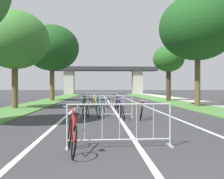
% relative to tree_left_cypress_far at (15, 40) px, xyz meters
% --- Properties ---
extents(grass_verge_left, '(2.84, 67.62, 0.05)m').
position_rel_tree_left_cypress_far_xyz_m(grass_verge_left, '(0.46, 11.14, -4.58)').
color(grass_verge_left, '#477A38').
rests_on(grass_verge_left, ground).
extents(grass_verge_right, '(2.84, 67.62, 0.05)m').
position_rel_tree_left_cypress_far_xyz_m(grass_verge_right, '(12.73, 11.14, -4.58)').
color(grass_verge_right, '#477A38').
rests_on(grass_verge_right, ground).
extents(sidewalk_path_right, '(2.34, 67.62, 0.08)m').
position_rel_tree_left_cypress_far_xyz_m(sidewalk_path_right, '(15.32, 11.14, -4.57)').
color(sidewalk_path_right, '#ADA89E').
rests_on(sidewalk_path_right, ground).
extents(lane_stripe_center, '(0.14, 39.12, 0.01)m').
position_rel_tree_left_cypress_far_xyz_m(lane_stripe_center, '(6.60, 3.04, -4.61)').
color(lane_stripe_center, silver).
rests_on(lane_stripe_center, ground).
extents(lane_stripe_right_lane, '(0.14, 39.12, 0.01)m').
position_rel_tree_left_cypress_far_xyz_m(lane_stripe_right_lane, '(9.19, 3.04, -4.61)').
color(lane_stripe_right_lane, silver).
rests_on(lane_stripe_right_lane, ground).
extents(lane_stripe_left_lane, '(0.14, 39.12, 0.01)m').
position_rel_tree_left_cypress_far_xyz_m(lane_stripe_left_lane, '(4.00, 3.04, -4.61)').
color(lane_stripe_left_lane, silver).
rests_on(lane_stripe_left_lane, ground).
extents(overpass_bridge, '(22.95, 3.52, 5.78)m').
position_rel_tree_left_cypress_far_xyz_m(overpass_bridge, '(6.60, 39.36, -0.47)').
color(overpass_bridge, '#2D2D30').
rests_on(overpass_bridge, ground).
extents(tree_left_cypress_far, '(4.58, 4.58, 6.58)m').
position_rel_tree_left_cypress_far_xyz_m(tree_left_cypress_far, '(0.00, 0.00, 0.00)').
color(tree_left_cypress_far, brown).
rests_on(tree_left_cypress_far, ground).
extents(tree_left_maple_mid, '(5.78, 5.78, 8.13)m').
position_rel_tree_left_cypress_far_xyz_m(tree_left_maple_mid, '(0.61, 10.94, 1.05)').
color(tree_left_maple_mid, brown).
rests_on(tree_left_maple_mid, ground).
extents(tree_right_oak_near, '(5.63, 5.63, 8.21)m').
position_rel_tree_left_cypress_far_xyz_m(tree_right_oak_near, '(12.88, 1.11, 1.20)').
color(tree_right_oak_near, brown).
rests_on(tree_right_oak_near, ground).
extents(tree_right_pine_near, '(3.26, 3.26, 5.83)m').
position_rel_tree_left_cypress_far_xyz_m(tree_right_pine_near, '(12.89, 9.46, -0.24)').
color(tree_right_pine_near, '#3D2D1E').
rests_on(tree_right_pine_near, ground).
extents(crowd_barrier_nearest, '(2.57, 0.55, 1.05)m').
position_rel_tree_left_cypress_far_xyz_m(crowd_barrier_nearest, '(6.13, -12.02, -4.09)').
color(crowd_barrier_nearest, '#ADADB2').
rests_on(crowd_barrier_nearest, ground).
extents(crowd_barrier_second, '(2.55, 0.47, 1.05)m').
position_rel_tree_left_cypress_far_xyz_m(crowd_barrier_second, '(5.96, -5.76, -4.09)').
color(crowd_barrier_second, '#ADADB2').
rests_on(crowd_barrier_second, ground).
extents(crowd_barrier_third, '(2.56, 0.53, 1.05)m').
position_rel_tree_left_cypress_far_xyz_m(crowd_barrier_third, '(5.68, 0.51, -4.09)').
color(crowd_barrier_third, '#ADADB2').
rests_on(crowd_barrier_third, ground).
extents(bicycle_green_0, '(0.50, 1.65, 0.93)m').
position_rel_tree_left_cypress_far_xyz_m(bicycle_green_0, '(6.87, 1.04, -4.23)').
color(bicycle_green_0, black).
rests_on(bicycle_green_0, ground).
extents(bicycle_purple_1, '(0.48, 1.73, 1.01)m').
position_rel_tree_left_cypress_far_xyz_m(bicycle_purple_1, '(6.62, -6.19, -4.22)').
color(bicycle_purple_1, black).
rests_on(bicycle_purple_1, ground).
extents(bicycle_red_2, '(0.47, 1.78, 1.00)m').
position_rel_tree_left_cypress_far_xyz_m(bicycle_red_2, '(5.05, -12.53, -4.22)').
color(bicycle_red_2, black).
rests_on(bicycle_red_2, ground).
extents(bicycle_orange_3, '(0.63, 1.71, 0.87)m').
position_rel_tree_left_cypress_far_xyz_m(bicycle_orange_3, '(7.58, -6.29, -4.27)').
color(bicycle_orange_3, black).
rests_on(bicycle_orange_3, ground).
extents(bicycle_black_4, '(0.60, 1.68, 0.94)m').
position_rel_tree_left_cypress_far_xyz_m(bicycle_black_4, '(4.56, -0.06, -4.26)').
color(bicycle_black_4, black).
rests_on(bicycle_black_4, ground).
extents(bicycle_yellow_5, '(0.53, 1.64, 0.97)m').
position_rel_tree_left_cypress_far_xyz_m(bicycle_yellow_5, '(5.35, 0.01, -4.26)').
color(bicycle_yellow_5, black).
rests_on(bicycle_yellow_5, ground).
extents(bicycle_white_6, '(0.46, 1.74, 0.94)m').
position_rel_tree_left_cypress_far_xyz_m(bicycle_white_6, '(4.57, 1.09, -4.24)').
color(bicycle_white_6, black).
rests_on(bicycle_white_6, ground).
extents(bicycle_blue_7, '(0.70, 1.63, 0.95)m').
position_rel_tree_left_cypress_far_xyz_m(bicycle_blue_7, '(6.92, -0.10, -4.26)').
color(bicycle_blue_7, black).
rests_on(bicycle_blue_7, ground).
extents(bicycle_teal_8, '(0.53, 1.66, 0.95)m').
position_rel_tree_left_cypress_far_xyz_m(bicycle_teal_8, '(5.72, -5.15, -4.25)').
color(bicycle_teal_8, black).
rests_on(bicycle_teal_8, ground).
extents(bicycle_silver_9, '(0.48, 1.67, 0.93)m').
position_rel_tree_left_cypress_far_xyz_m(bicycle_silver_9, '(6.11, 0.99, -4.23)').
color(bicycle_silver_9, black).
rests_on(bicycle_silver_9, ground).
extents(bicycle_green_10, '(0.55, 1.73, 1.00)m').
position_rel_tree_left_cypress_far_xyz_m(bicycle_green_10, '(5.03, -6.17, -4.23)').
color(bicycle_green_10, black).
rests_on(bicycle_green_10, ground).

